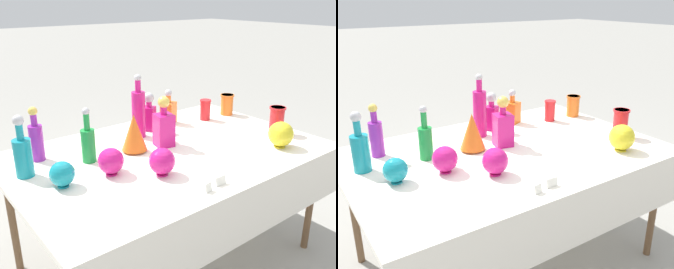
{
  "view_description": "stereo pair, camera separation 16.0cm",
  "coord_description": "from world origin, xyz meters",
  "views": [
    {
      "loc": [
        -1.25,
        -1.59,
        1.61
      ],
      "look_at": [
        0.0,
        0.0,
        0.86
      ],
      "focal_mm": 40.0,
      "sensor_mm": 36.0,
      "label": 1
    },
    {
      "loc": [
        -1.12,
        -1.68,
        1.61
      ],
      "look_at": [
        0.0,
        0.0,
        0.86
      ],
      "focal_mm": 40.0,
      "sensor_mm": 36.0,
      "label": 2
    }
  ],
  "objects": [
    {
      "name": "ground_plane",
      "position": [
        0.0,
        0.0,
        0.0
      ],
      "size": [
        40.0,
        40.0,
        0.0
      ],
      "primitive_type": "plane",
      "color": "gray"
    },
    {
      "name": "display_table",
      "position": [
        0.0,
        -0.04,
        0.71
      ],
      "size": [
        1.8,
        1.19,
        0.76
      ],
      "color": "white",
      "rests_on": "ground"
    },
    {
      "name": "tall_bottle_0",
      "position": [
        -0.77,
        0.18,
        0.88
      ],
      "size": [
        0.09,
        0.09,
        0.32
      ],
      "color": "teal",
      "rests_on": "display_table"
    },
    {
      "name": "tall_bottle_1",
      "position": [
        -0.43,
        0.15,
        0.87
      ],
      "size": [
        0.08,
        0.08,
        0.31
      ],
      "color": "#198C38",
      "rests_on": "display_table"
    },
    {
      "name": "tall_bottle_2",
      "position": [
        -0.64,
        0.34,
        0.88
      ],
      "size": [
        0.08,
        0.08,
        0.3
      ],
      "color": "purple",
      "rests_on": "display_table"
    },
    {
      "name": "tall_bottle_3",
      "position": [
        -0.0,
        0.3,
        0.92
      ],
      "size": [
        0.09,
        0.09,
        0.4
      ],
      "color": "#C61972",
      "rests_on": "display_table"
    },
    {
      "name": "square_decanter_0",
      "position": [
        0.12,
        0.36,
        0.88
      ],
      "size": [
        0.11,
        0.11,
        0.26
      ],
      "color": "#C61972",
      "rests_on": "display_table"
    },
    {
      "name": "square_decanter_1",
      "position": [
        0.03,
        0.08,
        0.89
      ],
      "size": [
        0.12,
        0.12,
        0.31
      ],
      "color": "#C61972",
      "rests_on": "display_table"
    },
    {
      "name": "square_decanter_2",
      "position": [
        0.32,
        0.41,
        0.85
      ],
      "size": [
        0.12,
        0.12,
        0.24
      ],
      "color": "orange",
      "rests_on": "display_table"
    },
    {
      "name": "slender_vase_0",
      "position": [
        0.79,
        0.29,
        0.84
      ],
      "size": [
        0.1,
        0.1,
        0.16
      ],
      "color": "orange",
      "rests_on": "display_table"
    },
    {
      "name": "slender_vase_1",
      "position": [
        0.58,
        0.29,
        0.84
      ],
      "size": [
        0.08,
        0.08,
        0.15
      ],
      "color": "red",
      "rests_on": "display_table"
    },
    {
      "name": "slender_vase_2",
      "position": [
        0.74,
        -0.21,
        0.86
      ],
      "size": [
        0.11,
        0.11,
        0.18
      ],
      "color": "red",
      "rests_on": "display_table"
    },
    {
      "name": "fluted_vase_0",
      "position": [
        -0.16,
        0.11,
        0.88
      ],
      "size": [
        0.15,
        0.15,
        0.22
      ],
      "color": "orange",
      "rests_on": "display_table"
    },
    {
      "name": "round_bowl_0",
      "position": [
        0.56,
        -0.37,
        0.84
      ],
      "size": [
        0.15,
        0.15,
        0.16
      ],
      "color": "yellow",
      "rests_on": "display_table"
    },
    {
      "name": "round_bowl_1",
      "position": [
        -0.22,
        -0.23,
        0.83
      ],
      "size": [
        0.13,
        0.13,
        0.14
      ],
      "color": "#C61972",
      "rests_on": "display_table"
    },
    {
      "name": "round_bowl_2",
      "position": [
        -0.67,
        -0.04,
        0.83
      ],
      "size": [
        0.12,
        0.12,
        0.13
      ],
      "color": "teal",
      "rests_on": "display_table"
    },
    {
      "name": "round_bowl_3",
      "position": [
        -0.42,
        -0.07,
        0.83
      ],
      "size": [
        0.13,
        0.13,
        0.14
      ],
      "color": "#C61972",
      "rests_on": "display_table"
    },
    {
      "name": "price_tag_left",
      "position": [
        -0.07,
        -0.49,
        0.78
      ],
      "size": [
        0.06,
        0.02,
        0.04
      ],
      "primitive_type": "cube",
      "rotation": [
        -0.21,
        0.0,
        -0.03
      ],
      "color": "white",
      "rests_on": "display_table"
    },
    {
      "name": "price_tag_center",
      "position": [
        -0.16,
        -0.5,
        0.78
      ],
      "size": [
        0.05,
        0.02,
        0.04
      ],
      "primitive_type": "cube",
      "rotation": [
        -0.21,
        0.0,
        0.18
      ],
      "color": "white",
      "rests_on": "display_table"
    },
    {
      "name": "cardboard_box_behind_left",
      "position": [
        0.1,
        1.11,
        0.18
      ],
      "size": [
        0.59,
        0.46,
        0.43
      ],
      "color": "tan",
      "rests_on": "ground"
    },
    {
      "name": "cardboard_box_behind_right",
      "position": [
        -0.08,
        1.13,
        0.14
      ],
      "size": [
        0.49,
        0.37,
        0.36
      ],
      "color": "tan",
      "rests_on": "ground"
    }
  ]
}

